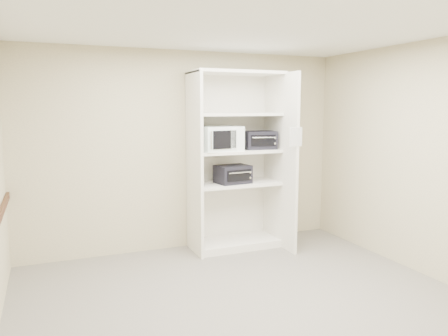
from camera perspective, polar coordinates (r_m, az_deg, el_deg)
name	(u,v)px	position (r m, az deg, el deg)	size (l,w,h in m)	color
floor	(247,304)	(4.56, 3.08, -17.28)	(4.50, 4.00, 0.01)	#5F5B53
ceiling	(250,24)	(4.20, 3.37, 18.31)	(4.50, 4.00, 0.01)	white
wall_back	(186,151)	(6.02, -5.03, 2.26)	(4.50, 0.02, 2.70)	beige
wall_front	(410,219)	(2.55, 23.12, -6.16)	(4.50, 0.02, 2.70)	beige
wall_right	(425,159)	(5.52, 24.78, 1.04)	(0.02, 4.00, 2.70)	beige
shelving_unit	(239,167)	(6.01, 1.92, 0.16)	(1.24, 0.92, 2.42)	white
microwave	(219,139)	(5.79, -0.62, 3.86)	(0.54, 0.41, 0.32)	white
toaster_oven_upper	(259,140)	(6.07, 4.61, 3.66)	(0.43, 0.32, 0.25)	black
toaster_oven_lower	(233,174)	(5.93, 1.14, -0.81)	(0.44, 0.33, 0.24)	black
paper_sign	(296,137)	(5.65, 9.36, 4.03)	(0.19, 0.01, 0.24)	white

